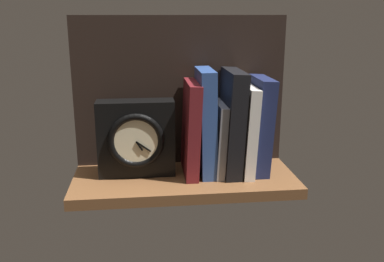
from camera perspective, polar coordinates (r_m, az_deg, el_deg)
ground_plane at (r=102.77cm, az=-1.00°, el=-6.66°), size 52.71×22.31×2.50cm
back_panel at (r=107.39cm, az=-1.60°, el=5.33°), size 52.71×1.20×37.14cm
book_maroon_dawkins at (r=100.98cm, az=-0.13°, el=0.34°), size 3.82×14.63×22.31cm
book_blue_modern at (r=101.05cm, az=1.85°, el=1.19°), size 3.91×13.24×25.17cm
book_gray_chess at (r=102.58cm, az=3.50°, el=-0.93°), size 2.76×13.84×17.18cm
book_black_skeptic at (r=102.17cm, az=5.30°, el=1.18°), size 4.99×15.29×24.88cm
book_white_catcher at (r=103.37cm, az=7.15°, el=0.28°), size 3.43×15.70×21.30cm
book_navy_bierce at (r=103.99cm, az=8.98°, el=0.80°), size 4.78×13.04×23.11cm
framed_clock at (r=100.92cm, az=-7.48°, el=-1.00°), size 18.06×7.16×18.06cm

